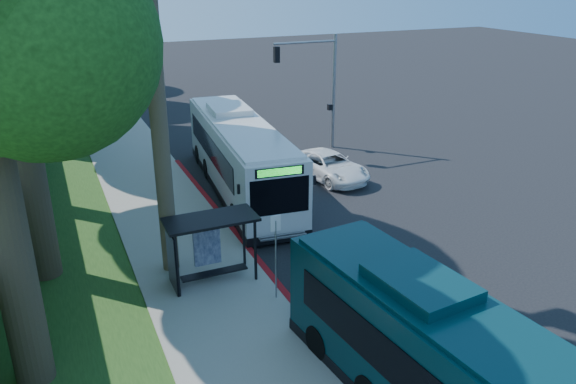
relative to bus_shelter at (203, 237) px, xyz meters
name	(u,v)px	position (x,y,z in m)	size (l,w,h in m)	color
ground	(343,219)	(7.26, 2.86, -1.81)	(140.00, 140.00, 0.00)	black
sidewalk	(185,247)	(-0.04, 2.86, -1.75)	(4.50, 70.00, 0.12)	gray
red_curb	(276,282)	(2.26, -1.14, -1.74)	(0.25, 30.00, 0.13)	maroon
grass_verge	(31,225)	(-5.74, 7.86, -1.78)	(8.00, 70.00, 0.06)	#234719
bus_shelter	(203,237)	(0.00, 0.00, 0.00)	(3.20, 1.51, 2.55)	black
stop_sign_pole	(276,246)	(1.86, -2.14, 0.28)	(0.35, 0.06, 3.17)	gray
traffic_signal_pole	(319,79)	(11.04, 12.86, 2.62)	(4.10, 0.30, 7.00)	gray
white_bus	(240,154)	(4.23, 8.19, 0.11)	(4.07, 13.36, 3.92)	silver
pickup	(329,166)	(9.17, 7.83, -1.10)	(2.35, 5.10, 1.42)	white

